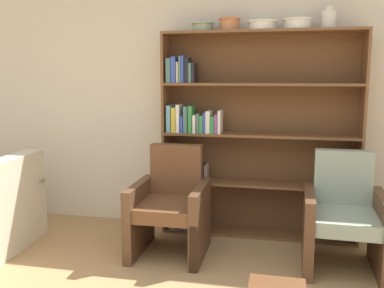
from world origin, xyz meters
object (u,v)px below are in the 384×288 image
object	(u,v)px
bowl_terracotta	(203,26)
bowl_brass	(229,24)
bowl_olive	(298,23)
armchair_cushioned	(344,218)
bookshelf	(241,138)
vase_tall	(329,19)
armchair_leather	(171,207)
bowl_copper	(262,25)

from	to	relation	value
bowl_terracotta	bowl_brass	world-z (taller)	bowl_brass
bowl_olive	armchair_cushioned	distance (m)	1.79
bookshelf	bowl_olive	xyz separation A→B (m)	(0.50, -0.02, 1.08)
vase_tall	armchair_cushioned	bearing A→B (deg)	-76.37
bookshelf	armchair_leather	size ratio (longest dim) A/B	2.11
bookshelf	bowl_olive	world-z (taller)	bowl_olive
bowl_terracotta	bookshelf	bearing A→B (deg)	3.22
bowl_brass	armchair_cushioned	bearing A→B (deg)	-29.52
bowl_terracotta	vase_tall	distance (m)	1.16
bowl_copper	armchair_leather	bearing A→B (deg)	-141.41
bowl_brass	bowl_olive	bearing A→B (deg)	0.00
armchair_leather	armchair_cushioned	size ratio (longest dim) A/B	1.00
bowl_terracotta	bowl_olive	xyz separation A→B (m)	(0.89, 0.00, 0.01)
bookshelf	armchair_cushioned	distance (m)	1.23
armchair_cushioned	armchair_leather	bearing A→B (deg)	1.80
bowl_terracotta	bowl_brass	bearing A→B (deg)	0.00
bowl_brass	bowl_copper	bearing A→B (deg)	0.00
bookshelf	bowl_brass	world-z (taller)	bowl_brass
bowl_terracotta	armchair_cushioned	distance (m)	2.17
vase_tall	bookshelf	bearing A→B (deg)	178.40
bowl_olive	armchair_leather	world-z (taller)	bowl_olive
bowl_brass	armchair_leather	xyz separation A→B (m)	(-0.43, -0.59, -1.65)
bowl_olive	bowl_copper	bearing A→B (deg)	180.00
armchair_leather	bowl_olive	bearing A→B (deg)	-151.25
armchair_leather	bowl_copper	bearing A→B (deg)	-141.80
bowl_terracotta	armchair_leather	xyz separation A→B (m)	(-0.17, -0.59, -1.63)
bowl_terracotta	bowl_copper	size ratio (longest dim) A/B	0.78
bowl_terracotta	bowl_brass	distance (m)	0.26
bowl_terracotta	vase_tall	bearing A→B (deg)	-0.00
bookshelf	bowl_terracotta	distance (m)	1.14
bowl_olive	vase_tall	xyz separation A→B (m)	(0.27, -0.00, 0.03)
vase_tall	armchair_cushioned	world-z (taller)	vase_tall
bowl_brass	vase_tall	distance (m)	0.90
bowl_terracotta	bowl_olive	bearing A→B (deg)	0.00
armchair_leather	bowl_terracotta	bearing A→B (deg)	-106.69
bookshelf	armchair_cushioned	world-z (taller)	bookshelf
bowl_terracotta	armchair_leather	world-z (taller)	bowl_terracotta
bookshelf	bowl_brass	distance (m)	1.10
bowl_brass	bookshelf	bearing A→B (deg)	9.76
bowl_olive	bowl_brass	bearing A→B (deg)	180.00
bowl_terracotta	armchair_cushioned	bearing A→B (deg)	-24.42
bookshelf	armchair_leather	xyz separation A→B (m)	(-0.56, -0.61, -0.56)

